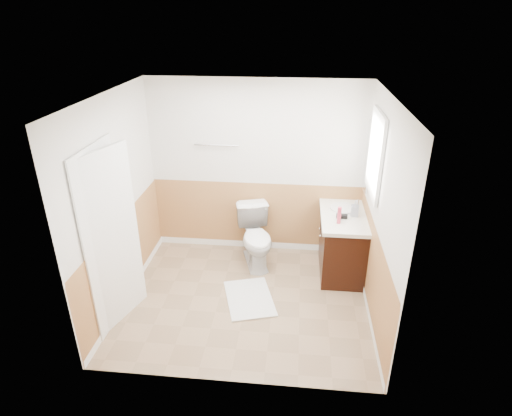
# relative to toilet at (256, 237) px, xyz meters

# --- Properties ---
(floor) EXTENTS (3.00, 3.00, 0.00)m
(floor) POSITION_rel_toilet_xyz_m (-0.04, -0.86, -0.41)
(floor) COLOR #8C7051
(floor) RESTS_ON ground
(ceiling) EXTENTS (3.00, 3.00, 0.00)m
(ceiling) POSITION_rel_toilet_xyz_m (-0.04, -0.86, 2.09)
(ceiling) COLOR white
(ceiling) RESTS_ON floor
(wall_back) EXTENTS (3.00, 0.00, 3.00)m
(wall_back) POSITION_rel_toilet_xyz_m (-0.04, 0.44, 0.84)
(wall_back) COLOR silver
(wall_back) RESTS_ON floor
(wall_front) EXTENTS (3.00, 0.00, 3.00)m
(wall_front) POSITION_rel_toilet_xyz_m (-0.04, -2.16, 0.84)
(wall_front) COLOR silver
(wall_front) RESTS_ON floor
(wall_left) EXTENTS (0.00, 3.00, 3.00)m
(wall_left) POSITION_rel_toilet_xyz_m (-1.54, -0.86, 0.84)
(wall_left) COLOR silver
(wall_left) RESTS_ON floor
(wall_right) EXTENTS (0.00, 3.00, 3.00)m
(wall_right) POSITION_rel_toilet_xyz_m (1.46, -0.86, 0.84)
(wall_right) COLOR silver
(wall_right) RESTS_ON floor
(wainscot_back) EXTENTS (3.00, 0.00, 3.00)m
(wainscot_back) POSITION_rel_toilet_xyz_m (-0.04, 0.43, 0.09)
(wainscot_back) COLOR #B68249
(wainscot_back) RESTS_ON floor
(wainscot_front) EXTENTS (3.00, 0.00, 3.00)m
(wainscot_front) POSITION_rel_toilet_xyz_m (-0.04, -2.15, 0.09)
(wainscot_front) COLOR #B68249
(wainscot_front) RESTS_ON floor
(wainscot_left) EXTENTS (0.00, 2.60, 2.60)m
(wainscot_left) POSITION_rel_toilet_xyz_m (-1.53, -0.86, 0.09)
(wainscot_left) COLOR #B68249
(wainscot_left) RESTS_ON floor
(wainscot_right) EXTENTS (0.00, 2.60, 2.60)m
(wainscot_right) POSITION_rel_toilet_xyz_m (1.45, -0.86, 0.09)
(wainscot_right) COLOR #B68249
(wainscot_right) RESTS_ON floor
(toilet) EXTENTS (0.66, 0.89, 0.81)m
(toilet) POSITION_rel_toilet_xyz_m (0.00, 0.00, 0.00)
(toilet) COLOR white
(toilet) RESTS_ON floor
(bath_mat) EXTENTS (0.76, 0.92, 0.02)m
(bath_mat) POSITION_rel_toilet_xyz_m (0.00, -0.85, -0.40)
(bath_mat) COLOR white
(bath_mat) RESTS_ON floor
(vanity_cabinet) EXTENTS (0.55, 1.10, 0.80)m
(vanity_cabinet) POSITION_rel_toilet_xyz_m (1.17, -0.03, -0.01)
(vanity_cabinet) COLOR black
(vanity_cabinet) RESTS_ON floor
(vanity_knob_left) EXTENTS (0.03, 0.03, 0.03)m
(vanity_knob_left) POSITION_rel_toilet_xyz_m (0.87, -0.13, 0.14)
(vanity_knob_left) COLOR silver
(vanity_knob_left) RESTS_ON vanity_cabinet
(vanity_knob_right) EXTENTS (0.03, 0.03, 0.03)m
(vanity_knob_right) POSITION_rel_toilet_xyz_m (0.87, 0.07, 0.14)
(vanity_knob_right) COLOR #BBBBC2
(vanity_knob_right) RESTS_ON vanity_cabinet
(countertop) EXTENTS (0.60, 1.15, 0.05)m
(countertop) POSITION_rel_toilet_xyz_m (1.16, -0.03, 0.42)
(countertop) COLOR white
(countertop) RESTS_ON vanity_cabinet
(sink_basin) EXTENTS (0.36, 0.36, 0.02)m
(sink_basin) POSITION_rel_toilet_xyz_m (1.17, 0.12, 0.45)
(sink_basin) COLOR silver
(sink_basin) RESTS_ON countertop
(faucet) EXTENTS (0.02, 0.02, 0.14)m
(faucet) POSITION_rel_toilet_xyz_m (1.35, 0.12, 0.51)
(faucet) COLOR silver
(faucet) RESTS_ON countertop
(lotion_bottle) EXTENTS (0.05, 0.05, 0.22)m
(lotion_bottle) POSITION_rel_toilet_xyz_m (1.07, -0.32, 0.55)
(lotion_bottle) COLOR #C7334B
(lotion_bottle) RESTS_ON countertop
(soap_dispenser) EXTENTS (0.11, 0.11, 0.21)m
(soap_dispenser) POSITION_rel_toilet_xyz_m (1.29, -0.08, 0.55)
(soap_dispenser) COLOR gray
(soap_dispenser) RESTS_ON countertop
(hair_dryer_body) EXTENTS (0.14, 0.07, 0.07)m
(hair_dryer_body) POSITION_rel_toilet_xyz_m (1.12, -0.18, 0.48)
(hair_dryer_body) COLOR black
(hair_dryer_body) RESTS_ON countertop
(hair_dryer_handle) EXTENTS (0.03, 0.03, 0.07)m
(hair_dryer_handle) POSITION_rel_toilet_xyz_m (1.09, -0.17, 0.45)
(hair_dryer_handle) COLOR black
(hair_dryer_handle) RESTS_ON countertop
(mirror_panel) EXTENTS (0.02, 0.35, 0.90)m
(mirror_panel) POSITION_rel_toilet_xyz_m (1.43, 0.24, 1.14)
(mirror_panel) COLOR silver
(mirror_panel) RESTS_ON wall_right
(window_frame) EXTENTS (0.04, 0.80, 1.00)m
(window_frame) POSITION_rel_toilet_xyz_m (1.43, -0.27, 1.34)
(window_frame) COLOR white
(window_frame) RESTS_ON wall_right
(window_glass) EXTENTS (0.01, 0.70, 0.90)m
(window_glass) POSITION_rel_toilet_xyz_m (1.44, -0.27, 1.34)
(window_glass) COLOR white
(window_glass) RESTS_ON wall_right
(door) EXTENTS (0.29, 0.78, 2.04)m
(door) POSITION_rel_toilet_xyz_m (-1.44, -1.31, 0.61)
(door) COLOR white
(door) RESTS_ON wall_left
(door_frame) EXTENTS (0.02, 0.92, 2.10)m
(door_frame) POSITION_rel_toilet_xyz_m (-1.52, -1.31, 0.62)
(door_frame) COLOR white
(door_frame) RESTS_ON wall_left
(door_knob) EXTENTS (0.06, 0.06, 0.06)m
(door_knob) POSITION_rel_toilet_xyz_m (-1.38, -0.98, 0.54)
(door_knob) COLOR silver
(door_knob) RESTS_ON door
(towel_bar) EXTENTS (0.62, 0.02, 0.02)m
(towel_bar) POSITION_rel_toilet_xyz_m (-0.59, 0.39, 1.19)
(towel_bar) COLOR silver
(towel_bar) RESTS_ON wall_back
(tp_holder_bar) EXTENTS (0.14, 0.02, 0.02)m
(tp_holder_bar) POSITION_rel_toilet_xyz_m (-0.14, 0.37, 0.29)
(tp_holder_bar) COLOR silver
(tp_holder_bar) RESTS_ON wall_back
(tp_roll) EXTENTS (0.10, 0.11, 0.11)m
(tp_roll) POSITION_rel_toilet_xyz_m (-0.14, 0.37, 0.29)
(tp_roll) COLOR white
(tp_roll) RESTS_ON tp_holder_bar
(tp_sheet) EXTENTS (0.10, 0.01, 0.16)m
(tp_sheet) POSITION_rel_toilet_xyz_m (-0.14, 0.37, 0.18)
(tp_sheet) COLOR white
(tp_sheet) RESTS_ON tp_roll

